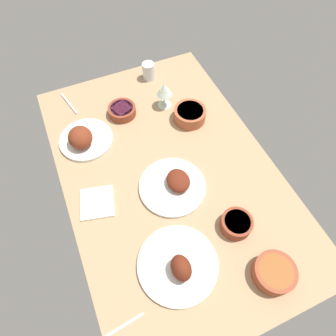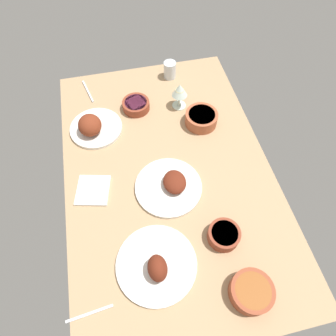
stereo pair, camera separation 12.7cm
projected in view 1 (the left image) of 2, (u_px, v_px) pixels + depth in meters
The scene contains 13 objects.
dining_table at pixel (168, 173), 130.32cm from camera, with size 140.00×90.00×4.00cm, color tan.
plate_far_side at pixel (83, 138), 133.60cm from camera, with size 24.92×24.92×10.51cm.
plate_center_main at pixel (174, 185), 122.64cm from camera, with size 28.32×28.32×7.08cm.
plate_near_viewer at pixel (179, 265), 104.80cm from camera, with size 29.67×29.67×10.07cm.
bowl_onions at pixel (122, 110), 144.13cm from camera, with size 13.55×13.55×4.53cm.
bowl_cream at pixel (236, 224), 112.51cm from camera, with size 12.24×12.24×5.26cm.
bowl_pasta at pixel (190, 114), 141.59cm from camera, with size 15.52×15.52×6.29cm.
bowl_soup at pixel (274, 273), 102.46cm from camera, with size 14.90×14.90×6.05cm.
wine_glass at pixel (164, 91), 140.95cm from camera, with size 7.60×7.60×14.00cm.
water_tumbler at pixel (149, 71), 156.38cm from camera, with size 6.59×6.59×9.15cm, color silver.
folded_napkin at pixel (97, 203), 119.67cm from camera, with size 14.06×13.45×1.20cm, color white.
fork_loose at pixel (122, 327), 96.10cm from camera, with size 16.12×0.90×0.80cm, color silver.
spoon_loose at pixel (69, 104), 149.40cm from camera, with size 17.20×0.90×0.80cm, color silver.
Camera 1 is at (61.59, -26.71, 113.72)cm, focal length 31.16 mm.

